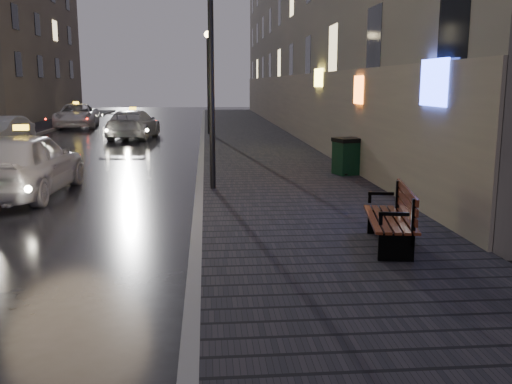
{
  "coord_description": "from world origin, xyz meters",
  "views": [
    {
      "loc": [
        1.7,
        -8.35,
        2.79
      ],
      "look_at": [
        2.58,
        1.74,
        0.85
      ],
      "focal_mm": 40.0,
      "sensor_mm": 36.0,
      "label": 1
    }
  ],
  "objects_px": {
    "lamp_near": "(211,54)",
    "taxi_mid": "(133,124)",
    "bench": "(394,217)",
    "trash_bin": "(347,156)",
    "taxi_near": "(24,164)",
    "taxi_far": "(77,116)",
    "lamp_far": "(208,69)"
  },
  "relations": [
    {
      "from": "trash_bin",
      "to": "taxi_mid",
      "type": "distance_m",
      "value": 15.53
    },
    {
      "from": "lamp_near",
      "to": "taxi_mid",
      "type": "relative_size",
      "value": 1.06
    },
    {
      "from": "lamp_far",
      "to": "taxi_near",
      "type": "xyz_separation_m",
      "value": [
        -4.69,
        -15.87,
        -2.66
      ]
    },
    {
      "from": "bench",
      "to": "taxi_far",
      "type": "height_order",
      "value": "taxi_far"
    },
    {
      "from": "trash_bin",
      "to": "taxi_mid",
      "type": "height_order",
      "value": "taxi_mid"
    },
    {
      "from": "taxi_near",
      "to": "taxi_mid",
      "type": "height_order",
      "value": "taxi_near"
    },
    {
      "from": "taxi_mid",
      "to": "bench",
      "type": "bearing_deg",
      "value": 113.81
    },
    {
      "from": "taxi_near",
      "to": "lamp_near",
      "type": "bearing_deg",
      "value": -177.75
    },
    {
      "from": "taxi_far",
      "to": "trash_bin",
      "type": "bearing_deg",
      "value": -65.89
    },
    {
      "from": "lamp_far",
      "to": "taxi_far",
      "type": "xyz_separation_m",
      "value": [
        -8.41,
        7.21,
        -2.74
      ]
    },
    {
      "from": "taxi_near",
      "to": "taxi_far",
      "type": "xyz_separation_m",
      "value": [
        -3.72,
        23.08,
        -0.07
      ]
    },
    {
      "from": "lamp_near",
      "to": "trash_bin",
      "type": "bearing_deg",
      "value": 26.26
    },
    {
      "from": "taxi_near",
      "to": "lamp_far",
      "type": "bearing_deg",
      "value": -102.66
    },
    {
      "from": "lamp_near",
      "to": "taxi_far",
      "type": "xyz_separation_m",
      "value": [
        -8.41,
        23.21,
        -2.74
      ]
    },
    {
      "from": "lamp_near",
      "to": "taxi_near",
      "type": "distance_m",
      "value": 5.39
    },
    {
      "from": "lamp_near",
      "to": "trash_bin",
      "type": "distance_m",
      "value": 5.22
    },
    {
      "from": "lamp_near",
      "to": "lamp_far",
      "type": "height_order",
      "value": "same"
    },
    {
      "from": "lamp_far",
      "to": "taxi_mid",
      "type": "xyz_separation_m",
      "value": [
        -3.87,
        -0.63,
        -2.76
      ]
    },
    {
      "from": "taxi_near",
      "to": "taxi_far",
      "type": "relative_size",
      "value": 0.9
    },
    {
      "from": "trash_bin",
      "to": "taxi_far",
      "type": "height_order",
      "value": "taxi_far"
    },
    {
      "from": "taxi_far",
      "to": "lamp_far",
      "type": "bearing_deg",
      "value": -46.67
    },
    {
      "from": "lamp_far",
      "to": "taxi_far",
      "type": "height_order",
      "value": "lamp_far"
    },
    {
      "from": "bench",
      "to": "taxi_far",
      "type": "distance_m",
      "value": 30.89
    },
    {
      "from": "lamp_near",
      "to": "taxi_mid",
      "type": "xyz_separation_m",
      "value": [
        -3.87,
        15.37,
        -2.76
      ]
    },
    {
      "from": "bench",
      "to": "taxi_far",
      "type": "xyz_separation_m",
      "value": [
        -11.29,
        28.75,
        0.11
      ]
    },
    {
      "from": "lamp_far",
      "to": "trash_bin",
      "type": "bearing_deg",
      "value": -74.3
    },
    {
      "from": "taxi_near",
      "to": "taxi_far",
      "type": "distance_m",
      "value": 23.38
    },
    {
      "from": "lamp_far",
      "to": "trash_bin",
      "type": "relative_size",
      "value": 4.94
    },
    {
      "from": "trash_bin",
      "to": "lamp_near",
      "type": "bearing_deg",
      "value": -170.32
    },
    {
      "from": "bench",
      "to": "taxi_mid",
      "type": "height_order",
      "value": "taxi_mid"
    },
    {
      "from": "lamp_near",
      "to": "taxi_mid",
      "type": "height_order",
      "value": "lamp_near"
    },
    {
      "from": "bench",
      "to": "trash_bin",
      "type": "relative_size",
      "value": 1.88
    }
  ]
}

